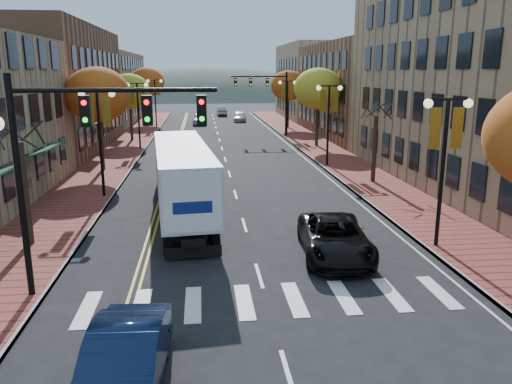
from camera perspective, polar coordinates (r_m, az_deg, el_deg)
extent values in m
plane|color=black|center=(14.34, 2.28, -15.79)|extent=(200.00, 200.00, 0.00)
cube|color=brown|center=(45.93, -15.14, 4.45)|extent=(4.00, 85.00, 0.15)
cube|color=brown|center=(46.68, 7.32, 4.95)|extent=(4.00, 85.00, 0.15)
cube|color=brown|center=(50.67, -24.07, 10.75)|extent=(12.00, 24.00, 11.00)
cube|color=#9E8966|center=(74.91, -18.28, 11.23)|extent=(12.00, 26.00, 9.50)
cube|color=brown|center=(58.09, 14.56, 11.21)|extent=(15.00, 24.00, 10.00)
cube|color=#9E8966|center=(79.04, 8.88, 12.38)|extent=(15.00, 20.00, 11.00)
cylinder|color=#382619|center=(22.07, -24.85, -0.19)|extent=(0.28, 0.28, 4.20)
cylinder|color=#382619|center=(37.29, -17.31, 6.19)|extent=(0.28, 0.28, 4.90)
ellipsoid|color=orange|center=(37.06, -17.62, 10.57)|extent=(4.48, 4.48, 3.81)
cylinder|color=#382619|center=(53.02, -14.10, 8.25)|extent=(0.28, 0.28, 4.55)
ellipsoid|color=yellow|center=(52.86, -14.27, 11.10)|extent=(4.16, 4.16, 3.54)
cylinder|color=#382619|center=(70.83, -12.21, 9.81)|extent=(0.28, 0.28, 5.04)
ellipsoid|color=orange|center=(70.71, -12.33, 12.19)|extent=(4.61, 4.61, 3.92)
cylinder|color=#382619|center=(32.60, 13.38, 4.82)|extent=(0.28, 0.28, 4.20)
cylinder|color=#382619|center=(47.82, 6.99, 8.22)|extent=(0.28, 0.28, 4.90)
ellipsoid|color=yellow|center=(47.64, 7.10, 11.64)|extent=(4.48, 4.48, 3.81)
cylinder|color=#382619|center=(63.45, 3.67, 9.55)|extent=(0.28, 0.28, 4.76)
ellipsoid|color=orange|center=(63.32, 3.71, 12.05)|extent=(4.35, 4.35, 3.70)
cylinder|color=black|center=(29.17, -17.34, 5.06)|extent=(0.16, 0.16, 6.00)
cylinder|color=black|center=(28.91, -17.77, 10.94)|extent=(1.60, 0.10, 0.10)
sphere|color=#FFF2CC|center=(29.08, -19.32, 10.54)|extent=(0.36, 0.36, 0.36)
sphere|color=#FFF2CC|center=(28.77, -16.16, 10.74)|extent=(0.36, 0.36, 0.36)
cube|color=gold|center=(29.06, -18.49, 8.72)|extent=(0.45, 0.03, 1.60)
cube|color=gold|center=(28.88, -16.72, 8.82)|extent=(0.45, 0.03, 1.60)
cylinder|color=black|center=(46.85, -13.26, 8.34)|extent=(0.16, 0.16, 6.00)
cylinder|color=black|center=(46.69, -13.47, 12.01)|extent=(1.60, 0.10, 0.10)
sphere|color=#FFF2CC|center=(46.80, -14.45, 11.77)|extent=(0.36, 0.36, 0.36)
sphere|color=#FFF2CC|center=(46.60, -12.46, 11.87)|extent=(0.36, 0.36, 0.36)
cube|color=gold|center=(46.78, -13.95, 10.63)|extent=(0.45, 0.03, 1.60)
cube|color=gold|center=(46.68, -12.84, 10.69)|extent=(0.45, 0.03, 1.60)
cylinder|color=black|center=(64.71, -11.41, 9.81)|extent=(0.16, 0.16, 6.00)
cylinder|color=black|center=(64.59, -11.54, 12.46)|extent=(1.60, 0.10, 0.10)
sphere|color=#FFF2CC|center=(64.67, -12.25, 12.29)|extent=(0.36, 0.36, 0.36)
sphere|color=#FFF2CC|center=(64.53, -10.81, 12.36)|extent=(0.36, 0.36, 0.36)
cube|color=gold|center=(64.66, -11.89, 11.47)|extent=(0.45, 0.03, 1.60)
cube|color=gold|center=(64.58, -11.08, 11.50)|extent=(0.45, 0.03, 1.60)
cylinder|color=black|center=(21.01, 20.47, 1.67)|extent=(0.16, 0.16, 6.00)
cylinder|color=black|center=(20.65, 21.17, 9.84)|extent=(1.60, 0.10, 0.10)
sphere|color=#FFF2CC|center=(20.30, 19.10, 9.53)|extent=(0.36, 0.36, 0.36)
sphere|color=#FFF2CC|center=(21.03, 23.10, 9.31)|extent=(0.36, 0.36, 0.36)
cube|color=gold|center=(20.53, 19.78, 6.85)|extent=(0.45, 0.03, 1.60)
cube|color=gold|center=(20.94, 22.01, 6.78)|extent=(0.45, 0.03, 1.60)
cylinder|color=black|center=(37.76, 8.24, 7.36)|extent=(0.16, 0.16, 6.00)
cylinder|color=black|center=(37.56, 8.40, 11.91)|extent=(1.60, 0.10, 0.10)
sphere|color=#FFF2CC|center=(37.37, 7.18, 11.71)|extent=(0.36, 0.36, 0.36)
sphere|color=#FFF2CC|center=(37.77, 9.59, 11.65)|extent=(0.36, 0.36, 0.36)
cube|color=gold|center=(37.49, 7.67, 10.25)|extent=(0.45, 0.03, 1.60)
cube|color=gold|center=(37.72, 9.02, 10.23)|extent=(0.45, 0.03, 1.60)
cylinder|color=black|center=(55.30, 3.57, 9.43)|extent=(0.16, 0.16, 6.00)
cylinder|color=black|center=(55.16, 3.61, 12.54)|extent=(1.60, 0.10, 0.10)
sphere|color=#FFF2CC|center=(55.04, 2.77, 12.39)|extent=(0.36, 0.36, 0.36)
sphere|color=#FFF2CC|center=(55.31, 4.45, 12.38)|extent=(0.36, 0.36, 0.36)
cube|color=gold|center=(55.12, 3.13, 11.40)|extent=(0.45, 0.03, 1.60)
cube|color=gold|center=(55.27, 4.07, 11.40)|extent=(0.45, 0.03, 1.60)
cylinder|color=black|center=(16.68, -25.33, 0.03)|extent=(0.20, 0.20, 7.00)
cylinder|color=black|center=(15.55, -15.79, 11.13)|extent=(6.00, 0.14, 0.14)
cube|color=black|center=(15.75, -18.91, 8.75)|extent=(0.30, 0.25, 0.90)
sphere|color=#FF0C0C|center=(15.60, -19.09, 9.61)|extent=(0.16, 0.16, 0.16)
cube|color=black|center=(15.47, -12.32, 9.09)|extent=(0.30, 0.25, 0.90)
sphere|color=#FF0C0C|center=(15.31, -12.42, 9.98)|extent=(0.16, 0.16, 0.16)
cube|color=black|center=(15.39, -6.23, 9.29)|extent=(0.30, 0.25, 0.90)
sphere|color=#FF0C0C|center=(15.23, -6.25, 10.19)|extent=(0.16, 0.16, 0.16)
cylinder|color=black|center=(55.25, 3.47, 9.95)|extent=(0.20, 0.20, 7.00)
cylinder|color=black|center=(54.71, 0.34, 13.08)|extent=(6.00, 0.14, 0.14)
cube|color=black|center=(54.83, 1.29, 12.45)|extent=(0.30, 0.25, 0.90)
sphere|color=#FF0C0C|center=(54.69, 1.31, 12.71)|extent=(0.16, 0.16, 0.16)
cube|color=black|center=(54.62, -0.62, 12.45)|extent=(0.30, 0.25, 0.90)
sphere|color=#FF0C0C|center=(54.48, -0.61, 12.71)|extent=(0.16, 0.16, 0.16)
cube|color=black|center=(54.49, -2.36, 12.44)|extent=(0.30, 0.25, 0.90)
sphere|color=#FF0C0C|center=(54.34, -2.35, 12.70)|extent=(0.16, 0.16, 0.16)
cube|color=black|center=(24.54, -8.32, -1.31)|extent=(2.04, 11.84, 0.32)
cube|color=silver|center=(24.18, -8.45, 2.33)|extent=(3.49, 11.98, 2.54)
cube|color=black|center=(31.47, -9.23, 3.32)|extent=(2.52, 2.93, 2.27)
cylinder|color=black|center=(20.08, -10.13, -5.74)|extent=(0.40, 0.93, 0.91)
cylinder|color=black|center=(20.21, -4.70, -5.44)|extent=(0.40, 0.93, 0.91)
cylinder|color=black|center=(21.11, -10.23, -4.77)|extent=(0.40, 0.93, 0.91)
cylinder|color=black|center=(21.23, -5.07, -4.50)|extent=(0.40, 0.93, 0.91)
cylinder|color=black|center=(30.58, -10.84, 0.95)|extent=(0.40, 0.93, 0.91)
cylinder|color=black|center=(30.66, -7.27, 1.12)|extent=(0.40, 0.93, 0.91)
cylinder|color=black|center=(32.53, -10.91, 1.71)|extent=(0.40, 0.93, 0.91)
cylinder|color=black|center=(32.61, -7.56, 1.87)|extent=(0.40, 0.93, 0.91)
imported|color=#0D1835|center=(12.00, -14.83, -18.42)|extent=(1.86, 4.73, 1.53)
imported|color=black|center=(19.69, 9.00, -5.16)|extent=(3.05, 5.67, 1.51)
imported|color=white|center=(68.50, -6.50, 8.33)|extent=(1.94, 4.68, 1.58)
imported|color=#B4B5BC|center=(72.35, -1.86, 8.55)|extent=(2.17, 4.39, 1.23)
imported|color=#9E9DA4|center=(82.17, -3.95, 9.21)|extent=(1.66, 4.43, 1.45)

